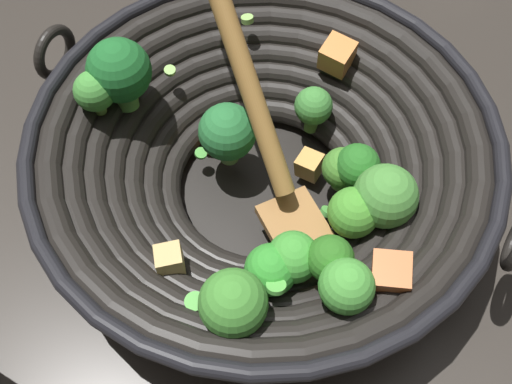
# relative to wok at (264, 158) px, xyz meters

# --- Properties ---
(ground_plane) EXTENTS (4.00, 4.00, 0.00)m
(ground_plane) POSITION_rel_wok_xyz_m (0.00, 0.00, -0.07)
(ground_plane) COLOR #332D28
(wok) EXTENTS (0.41, 0.45, 0.27)m
(wok) POSITION_rel_wok_xyz_m (0.00, 0.00, 0.00)
(wok) COLOR black
(wok) RESTS_ON ground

